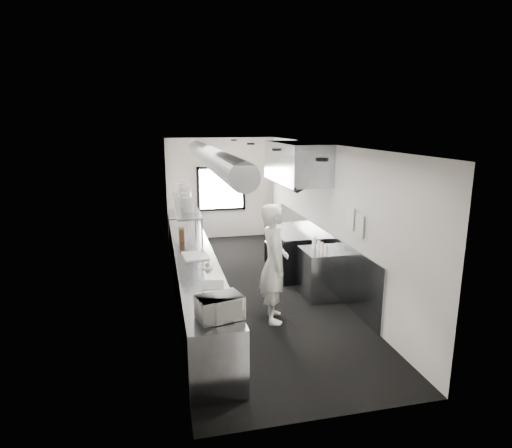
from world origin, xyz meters
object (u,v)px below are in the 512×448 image
plate_stack_a (189,205)px  squeeze_bottle_e (315,242)px  pass_shelf (185,205)px  bottle_station (320,273)px  range (292,251)px  plate_stack_d (182,190)px  exhaust_hood (296,163)px  prep_counter (196,279)px  line_cook (274,263)px  plate_stack_b (186,200)px  squeeze_bottle_b (322,248)px  microwave (219,308)px  squeeze_bottle_c (319,246)px  deli_tub_a (201,306)px  knife_block (181,234)px  squeeze_bottle_a (326,250)px  plate_stack_c (186,195)px  far_work_table (183,231)px  squeeze_bottle_d (314,243)px  deli_tub_b (200,297)px  cutting_board (195,256)px  small_plate (208,268)px

plate_stack_a → squeeze_bottle_e: 2.49m
pass_shelf → bottle_station: pass_shelf is taller
range → squeeze_bottle_e: 1.24m
plate_stack_d → pass_shelf: bearing=-88.2°
plate_stack_a → exhaust_hood: bearing=13.8°
prep_counter → line_cook: 1.62m
plate_stack_b → plate_stack_d: size_ratio=0.85×
bottle_station → plate_stack_b: bearing=151.0°
squeeze_bottle_b → pass_shelf: bearing=141.3°
microwave → range: bearing=45.7°
exhaust_hood → pass_shelf: bearing=172.5°
plate_stack_b → squeeze_bottle_c: plate_stack_b is taller
plate_stack_b → deli_tub_a: bearing=-91.3°
prep_counter → range: size_ratio=3.75×
bottle_station → deli_tub_a: (-2.43, -2.10, 0.50)m
exhaust_hood → knife_block: exhaust_hood is taller
squeeze_bottle_c → squeeze_bottle_b: bearing=-90.6°
plate_stack_d → squeeze_bottle_a: plate_stack_d is taller
pass_shelf → microwave: (0.11, -4.12, -0.49)m
plate_stack_a → squeeze_bottle_a: 2.68m
line_cook → plate_stack_c: bearing=33.7°
deli_tub_a → squeeze_bottle_b: squeeze_bottle_b is taller
far_work_table → plate_stack_c: size_ratio=3.62×
range → knife_block: size_ratio=6.60×
plate_stack_a → squeeze_bottle_d: bearing=-16.8°
squeeze_bottle_d → range: bearing=91.5°
deli_tub_b → plate_stack_a: plate_stack_a is taller
range → squeeze_bottle_c: 1.48m
cutting_board → squeeze_bottle_d: 2.21m
range → cutting_board: 2.55m
pass_shelf → squeeze_bottle_c: 2.91m
exhaust_hood → small_plate: exhaust_hood is taller
plate_stack_d → squeeze_bottle_d: size_ratio=1.78×
microwave → squeeze_bottle_c: bearing=32.6°
squeeze_bottle_a → squeeze_bottle_c: bearing=95.0°
exhaust_hood → bottle_station: (0.05, -1.40, -1.94)m
far_work_table → plate_stack_c: bearing=-90.7°
line_cook → plate_stack_a: (-1.22, 1.60, 0.72)m
deli_tub_b → plate_stack_a: 2.76m
far_work_table → cutting_board: bearing=-89.9°
squeeze_bottle_c → squeeze_bottle_d: size_ratio=0.98×
bottle_station → squeeze_bottle_c: size_ratio=4.98×
plate_stack_c → small_plate: bearing=-85.8°
knife_block → squeeze_bottle_d: knife_block is taller
line_cook → squeeze_bottle_a: line_cook is taller
bottle_station → squeeze_bottle_c: bearing=162.1°
plate_stack_c → squeeze_bottle_e: (2.31, -1.50, -0.75)m
deli_tub_b → squeeze_bottle_c: size_ratio=0.77×
range → deli_tub_a: bearing=-123.5°
microwave → small_plate: bearing=72.3°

